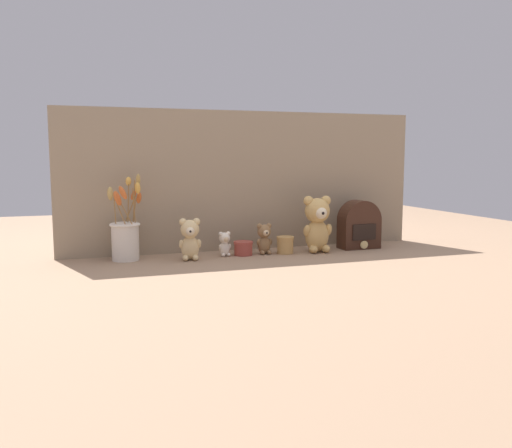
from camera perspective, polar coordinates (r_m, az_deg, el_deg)
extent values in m
plane|color=#8E7056|center=(2.36, 0.16, -3.29)|extent=(4.00, 4.00, 0.00)
cube|color=gray|center=(2.48, -1.09, 4.56)|extent=(1.67, 0.02, 0.63)
ellipsoid|color=tan|center=(2.44, 6.43, -1.23)|extent=(0.11, 0.09, 0.15)
sphere|color=tan|center=(2.43, 6.47, 1.42)|extent=(0.11, 0.11, 0.11)
sphere|color=beige|center=(2.39, 6.84, 1.16)|extent=(0.05, 0.05, 0.05)
sphere|color=black|center=(2.37, 7.05, 1.13)|extent=(0.02, 0.02, 0.02)
sphere|color=tan|center=(2.44, 7.36, 2.46)|extent=(0.04, 0.04, 0.04)
sphere|color=tan|center=(2.41, 5.59, 2.43)|extent=(0.04, 0.04, 0.04)
ellipsoid|color=tan|center=(2.45, 7.62, -0.62)|extent=(0.03, 0.05, 0.07)
ellipsoid|color=tan|center=(2.41, 5.39, -0.71)|extent=(0.03, 0.05, 0.07)
ellipsoid|color=tan|center=(2.43, 7.34, -2.59)|extent=(0.04, 0.06, 0.04)
ellipsoid|color=tan|center=(2.41, 6.05, -2.66)|extent=(0.04, 0.06, 0.04)
ellipsoid|color=#DBBC84|center=(2.26, -6.95, -2.51)|extent=(0.08, 0.07, 0.10)
sphere|color=#DBBC84|center=(2.24, -6.98, -0.54)|extent=(0.08, 0.08, 0.08)
sphere|color=beige|center=(2.22, -6.94, -0.76)|extent=(0.04, 0.04, 0.04)
sphere|color=black|center=(2.20, -6.92, -0.79)|extent=(0.01, 0.01, 0.01)
sphere|color=#DBBC84|center=(2.24, -6.28, 0.24)|extent=(0.03, 0.03, 0.03)
sphere|color=#DBBC84|center=(2.24, -7.70, 0.21)|extent=(0.03, 0.03, 0.03)
ellipsoid|color=#DBBC84|center=(2.25, -6.06, -2.07)|extent=(0.03, 0.04, 0.05)
ellipsoid|color=#DBBC84|center=(2.25, -7.84, -2.11)|extent=(0.03, 0.04, 0.05)
ellipsoid|color=#DBBC84|center=(2.24, -6.39, -3.54)|extent=(0.03, 0.04, 0.03)
ellipsoid|color=#DBBC84|center=(2.24, -7.43, -3.57)|extent=(0.03, 0.04, 0.03)
ellipsoid|color=olive|center=(2.38, 0.86, -2.22)|extent=(0.06, 0.05, 0.08)
sphere|color=olive|center=(2.37, 0.86, -0.77)|extent=(0.06, 0.06, 0.06)
sphere|color=#D1B289|center=(2.35, 1.05, -0.92)|extent=(0.03, 0.03, 0.03)
sphere|color=black|center=(2.34, 1.15, -0.95)|extent=(0.01, 0.01, 0.01)
sphere|color=olive|center=(2.38, 1.35, -0.18)|extent=(0.02, 0.02, 0.02)
sphere|color=olive|center=(2.36, 0.37, -0.22)|extent=(0.02, 0.02, 0.02)
ellipsoid|color=olive|center=(2.38, 1.52, -1.88)|extent=(0.02, 0.03, 0.04)
ellipsoid|color=olive|center=(2.36, 0.27, -1.94)|extent=(0.02, 0.03, 0.04)
ellipsoid|color=olive|center=(2.37, 1.36, -2.97)|extent=(0.02, 0.03, 0.02)
ellipsoid|color=olive|center=(2.36, 0.64, -3.01)|extent=(0.02, 0.03, 0.02)
ellipsoid|color=beige|center=(2.33, -3.32, -2.64)|extent=(0.05, 0.04, 0.06)
sphere|color=beige|center=(2.33, -3.33, -1.48)|extent=(0.05, 0.05, 0.05)
sphere|color=#D1B289|center=(2.31, -3.17, -1.61)|extent=(0.02, 0.02, 0.02)
sphere|color=black|center=(2.30, -3.09, -1.63)|extent=(0.01, 0.01, 0.01)
sphere|color=beige|center=(2.33, -2.94, -1.01)|extent=(0.02, 0.02, 0.02)
sphere|color=beige|center=(2.32, -3.73, -1.05)|extent=(0.02, 0.02, 0.02)
ellipsoid|color=beige|center=(2.34, -2.80, -2.36)|extent=(0.02, 0.02, 0.03)
ellipsoid|color=beige|center=(2.32, -3.79, -2.43)|extent=(0.02, 0.02, 0.03)
ellipsoid|color=beige|center=(2.33, -2.91, -3.23)|extent=(0.02, 0.03, 0.02)
ellipsoid|color=beige|center=(2.32, -3.49, -3.27)|extent=(0.02, 0.03, 0.02)
cylinder|color=silver|center=(2.29, -13.59, -1.82)|extent=(0.11, 0.11, 0.15)
torus|color=silver|center=(2.28, -13.64, -0.06)|extent=(0.12, 0.12, 0.01)
cylinder|color=olive|center=(2.32, -13.06, 1.59)|extent=(0.05, 0.04, 0.11)
ellipsoid|color=#C65B28|center=(2.33, -12.77, 2.99)|extent=(0.04, 0.04, 0.05)
cylinder|color=olive|center=(2.28, -12.71, 2.34)|extent=(0.01, 0.04, 0.18)
ellipsoid|color=tan|center=(2.28, -12.31, 4.54)|extent=(0.02, 0.03, 0.05)
cylinder|color=olive|center=(2.22, -13.75, 1.60)|extent=(0.07, 0.01, 0.13)
ellipsoid|color=#C65B28|center=(2.19, -13.84, 3.21)|extent=(0.05, 0.03, 0.06)
cylinder|color=olive|center=(2.24, -14.12, 1.32)|extent=(0.04, 0.03, 0.11)
ellipsoid|color=#C65B28|center=(2.21, -14.37, 2.64)|extent=(0.05, 0.04, 0.07)
cylinder|color=olive|center=(2.30, -13.30, 2.28)|extent=(0.01, 0.01, 0.17)
ellipsoid|color=gold|center=(2.29, -13.28, 4.40)|extent=(0.03, 0.03, 0.04)
cylinder|color=olive|center=(2.27, -14.64, 1.59)|extent=(0.01, 0.04, 0.12)
ellipsoid|color=tan|center=(2.26, -15.09, 3.11)|extent=(0.03, 0.04, 0.06)
cylinder|color=olive|center=(2.27, -12.73, 1.90)|extent=(0.02, 0.04, 0.14)
ellipsoid|color=gold|center=(2.26, -12.35, 3.72)|extent=(0.03, 0.04, 0.05)
cylinder|color=olive|center=(2.29, -12.67, 1.42)|extent=(0.02, 0.05, 0.10)
ellipsoid|color=#C65B28|center=(2.30, -12.22, 2.70)|extent=(0.03, 0.04, 0.05)
cube|color=#381E14|center=(2.57, 10.78, -1.06)|extent=(0.19, 0.09, 0.13)
cylinder|color=#381E14|center=(2.56, 10.81, 0.41)|extent=(0.19, 0.09, 0.19)
cube|color=black|center=(2.52, 11.34, -0.85)|extent=(0.12, 0.01, 0.07)
cylinder|color=#D6BC7A|center=(2.53, 11.32, -2.15)|extent=(0.04, 0.01, 0.04)
cylinder|color=tan|center=(2.39, 3.11, -2.39)|extent=(0.07, 0.07, 0.06)
cylinder|color=tan|center=(2.39, 3.12, -1.50)|extent=(0.08, 0.08, 0.01)
cylinder|color=#993D33|center=(2.35, -1.35, -2.69)|extent=(0.08, 0.08, 0.05)
cylinder|color=#993D33|center=(2.35, -1.35, -1.96)|extent=(0.08, 0.08, 0.01)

